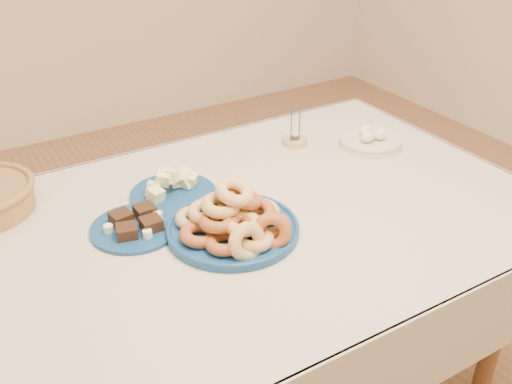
# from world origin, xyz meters

# --- Properties ---
(dining_table) EXTENTS (1.71, 1.11, 0.75)m
(dining_table) POSITION_xyz_m (0.00, 0.00, 0.64)
(dining_table) COLOR brown
(dining_table) RESTS_ON ground
(donut_platter) EXTENTS (0.38, 0.38, 0.16)m
(donut_platter) POSITION_xyz_m (-0.08, -0.06, 0.79)
(donut_platter) COLOR navy
(donut_platter) RESTS_ON dining_table
(melon_plate) EXTENTS (0.31, 0.31, 0.09)m
(melon_plate) POSITION_xyz_m (-0.13, 0.21, 0.77)
(melon_plate) COLOR navy
(melon_plate) RESTS_ON dining_table
(brownie_plate) EXTENTS (0.27, 0.27, 0.04)m
(brownie_plate) POSITION_xyz_m (-0.29, 0.09, 0.76)
(brownie_plate) COLOR navy
(brownie_plate) RESTS_ON dining_table
(candle_holder) EXTENTS (0.12, 0.12, 0.15)m
(candle_holder) POSITION_xyz_m (0.38, 0.32, 0.76)
(candle_holder) COLOR tan
(candle_holder) RESTS_ON dining_table
(egg_bowl) EXTENTS (0.24, 0.24, 0.07)m
(egg_bowl) POSITION_xyz_m (0.59, 0.17, 0.77)
(egg_bowl) COLOR beige
(egg_bowl) RESTS_ON dining_table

